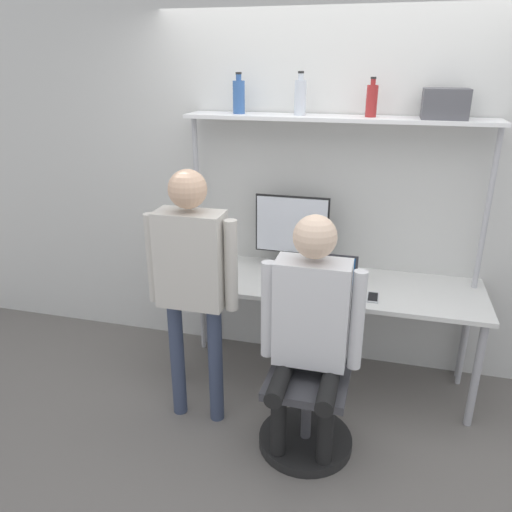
{
  "coord_description": "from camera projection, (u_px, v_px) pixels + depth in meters",
  "views": [
    {
      "loc": [
        0.34,
        -2.77,
        2.16
      ],
      "look_at": [
        -0.35,
        -0.16,
        1.11
      ],
      "focal_mm": 35.0,
      "sensor_mm": 36.0,
      "label": 1
    }
  ],
  "objects": [
    {
      "name": "monitor",
      "position": [
        292.0,
        230.0,
        3.49
      ],
      "size": [
        0.52,
        0.24,
        0.55
      ],
      "color": "black",
      "rests_on": "desk"
    },
    {
      "name": "person_standing",
      "position": [
        192.0,
        269.0,
        2.91
      ],
      "size": [
        0.56,
        0.22,
        1.62
      ],
      "color": "#38425B",
      "rests_on": "ground_plane"
    },
    {
      "name": "storage_box",
      "position": [
        445.0,
        104.0,
        2.98
      ],
      "size": [
        0.26,
        0.22,
        0.18
      ],
      "color": "#4C4C51",
      "rests_on": "shelf_unit"
    },
    {
      "name": "shelf_unit",
      "position": [
        335.0,
        154.0,
        3.25
      ],
      "size": [
        1.99,
        0.29,
        1.84
      ],
      "color": "white",
      "rests_on": "ground_plane"
    },
    {
      "name": "cell_phone",
      "position": [
        373.0,
        297.0,
        3.17
      ],
      "size": [
        0.07,
        0.15,
        0.01
      ],
      "color": "silver",
      "rests_on": "desk"
    },
    {
      "name": "bottle_red",
      "position": [
        372.0,
        100.0,
        3.08
      ],
      "size": [
        0.07,
        0.07,
        0.24
      ],
      "color": "maroon",
      "rests_on": "shelf_unit"
    },
    {
      "name": "bottle_blue",
      "position": [
        239.0,
        96.0,
        3.28
      ],
      "size": [
        0.08,
        0.08,
        0.26
      ],
      "color": "#335999",
      "rests_on": "shelf_unit"
    },
    {
      "name": "person_seated",
      "position": [
        310.0,
        320.0,
        2.72
      ],
      "size": [
        0.57,
        0.48,
        1.44
      ],
      "color": "black",
      "rests_on": "ground_plane"
    },
    {
      "name": "wall_back",
      "position": [
        336.0,
        186.0,
        3.51
      ],
      "size": [
        8.0,
        0.06,
        2.7
      ],
      "color": "silver",
      "rests_on": "ground_plane"
    },
    {
      "name": "bottle_clear",
      "position": [
        300.0,
        97.0,
        3.18
      ],
      "size": [
        0.08,
        0.08,
        0.27
      ],
      "color": "silver",
      "rests_on": "shelf_unit"
    },
    {
      "name": "ground_plane",
      "position": [
        312.0,
        406.0,
        3.36
      ],
      "size": [
        12.0,
        12.0,
        0.0
      ],
      "primitive_type": "plane",
      "color": "slate"
    },
    {
      "name": "office_chair",
      "position": [
        308.0,
        400.0,
        2.96
      ],
      "size": [
        0.56,
        0.56,
        0.93
      ],
      "color": "black",
      "rests_on": "ground_plane"
    },
    {
      "name": "desk",
      "position": [
        324.0,
        292.0,
        3.42
      ],
      "size": [
        2.09,
        0.66,
        0.76
      ],
      "color": "silver",
      "rests_on": "ground_plane"
    },
    {
      "name": "laptop",
      "position": [
        334.0,
        280.0,
        3.29
      ],
      "size": [
        0.29,
        0.21,
        0.22
      ],
      "color": "#333338",
      "rests_on": "desk"
    }
  ]
}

